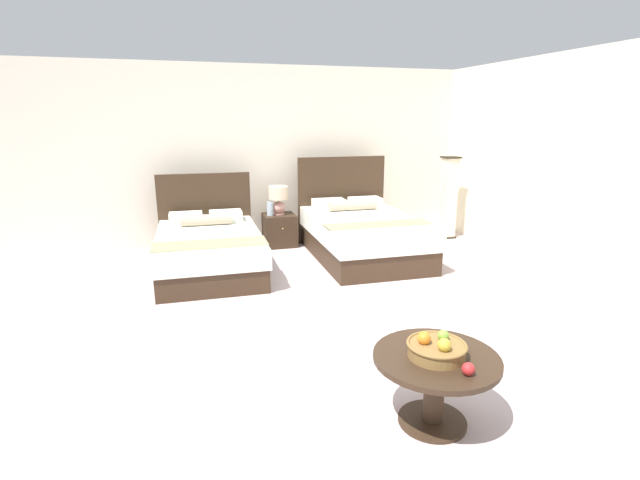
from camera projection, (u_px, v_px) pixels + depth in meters
The scene contains 12 objects.
ground_plane at pixel (332, 319), 4.63m from camera, with size 10.05×10.19×0.02m, color beige.
wall_back at pixel (268, 155), 7.34m from camera, with size 10.05×0.12×2.69m, color #EEE2CB.
wall_side_right at pixel (582, 168), 5.54m from camera, with size 0.12×5.79×2.69m, color silver.
bed_near_window at pixel (209, 248), 6.04m from camera, with size 1.34×2.06×1.14m.
bed_near_corner at pixel (362, 234), 6.60m from camera, with size 1.42×2.13×1.33m.
nightstand at pixel (279, 230), 7.20m from camera, with size 0.47×0.48×0.49m.
table_lamp at pixel (278, 198), 7.09m from camera, with size 0.29×0.29×0.43m.
vase at pixel (270, 209), 7.03m from camera, with size 0.10×0.10×0.21m.
coffee_table at pixel (435, 374), 2.96m from camera, with size 0.79×0.79×0.48m.
fruit_bowl at pixel (436, 348), 2.90m from camera, with size 0.37×0.37×0.16m.
loose_apple at pixel (468, 369), 2.70m from camera, with size 0.08×0.08×0.08m.
floor_lamp_corner at pixel (448, 198), 7.58m from camera, with size 0.25×0.25×1.32m.
Camera 1 is at (-1.33, -4.07, 1.92)m, focal length 26.38 mm.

